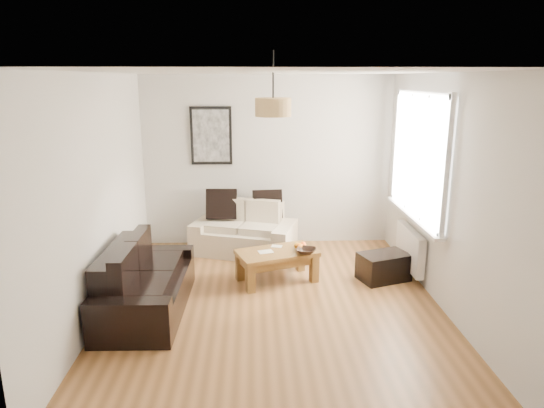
{
  "coord_description": "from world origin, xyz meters",
  "views": [
    {
      "loc": [
        -0.23,
        -5.12,
        2.54
      ],
      "look_at": [
        0.0,
        0.6,
        1.05
      ],
      "focal_mm": 32.01,
      "sensor_mm": 36.0,
      "label": 1
    }
  ],
  "objects_px": {
    "loveseat_cream": "(244,229)",
    "sofa_leather": "(146,280)",
    "ottoman": "(384,267)",
    "coffee_table": "(277,266)"
  },
  "relations": [
    {
      "from": "ottoman",
      "to": "sofa_leather",
      "type": "bearing_deg",
      "value": -165.5
    },
    {
      "from": "loveseat_cream",
      "to": "sofa_leather",
      "type": "height_order",
      "value": "sofa_leather"
    },
    {
      "from": "loveseat_cream",
      "to": "coffee_table",
      "type": "xyz_separation_m",
      "value": [
        0.44,
        -1.09,
        -0.16
      ]
    },
    {
      "from": "coffee_table",
      "to": "loveseat_cream",
      "type": "bearing_deg",
      "value": 111.92
    },
    {
      "from": "sofa_leather",
      "to": "coffee_table",
      "type": "distance_m",
      "value": 1.69
    },
    {
      "from": "sofa_leather",
      "to": "coffee_table",
      "type": "bearing_deg",
      "value": -61.62
    },
    {
      "from": "loveseat_cream",
      "to": "ottoman",
      "type": "bearing_deg",
      "value": -13.81
    },
    {
      "from": "loveseat_cream",
      "to": "coffee_table",
      "type": "relative_size",
      "value": 1.49
    },
    {
      "from": "coffee_table",
      "to": "ottoman",
      "type": "height_order",
      "value": "coffee_table"
    },
    {
      "from": "sofa_leather",
      "to": "coffee_table",
      "type": "relative_size",
      "value": 1.72
    }
  ]
}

